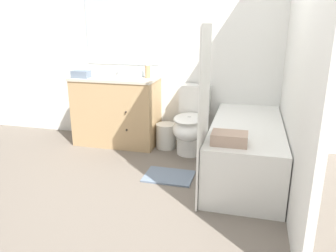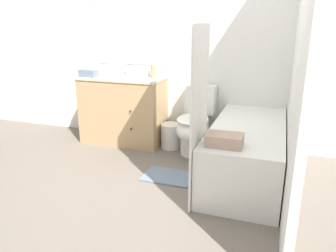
{
  "view_description": "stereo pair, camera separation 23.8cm",
  "coord_description": "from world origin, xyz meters",
  "px_view_note": "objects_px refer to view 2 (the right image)",
  "views": [
    {
      "loc": [
        0.87,
        -2.09,
        1.43
      ],
      "look_at": [
        0.13,
        0.79,
        0.49
      ],
      "focal_mm": 35.0,
      "sensor_mm": 36.0,
      "label": 1
    },
    {
      "loc": [
        1.1,
        -2.02,
        1.43
      ],
      "look_at": [
        0.13,
        0.79,
        0.49
      ],
      "focal_mm": 35.0,
      "sensor_mm": 36.0,
      "label": 2
    }
  ],
  "objects_px": {
    "bath_towel_folded": "(224,140)",
    "bathtub": "(247,151)",
    "toilet": "(195,125)",
    "wastebasket": "(171,136)",
    "sink_faucet": "(128,71)",
    "vanity_cabinet": "(124,109)",
    "hand_towel_folded": "(89,73)",
    "bath_mat": "(168,176)",
    "tissue_box": "(144,72)",
    "soap_dispenser": "(153,71)"
  },
  "relations": [
    {
      "from": "vanity_cabinet",
      "to": "hand_towel_folded",
      "type": "distance_m",
      "value": 0.59
    },
    {
      "from": "tissue_box",
      "to": "bath_towel_folded",
      "type": "relative_size",
      "value": 0.49
    },
    {
      "from": "bath_towel_folded",
      "to": "bathtub",
      "type": "bearing_deg",
      "value": 77.85
    },
    {
      "from": "soap_dispenser",
      "to": "toilet",
      "type": "bearing_deg",
      "value": -13.13
    },
    {
      "from": "toilet",
      "to": "hand_towel_folded",
      "type": "bearing_deg",
      "value": -177.9
    },
    {
      "from": "toilet",
      "to": "hand_towel_folded",
      "type": "xyz_separation_m",
      "value": [
        -1.3,
        -0.05,
        0.52
      ]
    },
    {
      "from": "vanity_cabinet",
      "to": "soap_dispenser",
      "type": "relative_size",
      "value": 5.8
    },
    {
      "from": "wastebasket",
      "to": "bath_mat",
      "type": "xyz_separation_m",
      "value": [
        0.23,
        -0.76,
        -0.14
      ]
    },
    {
      "from": "hand_towel_folded",
      "to": "vanity_cabinet",
      "type": "bearing_deg",
      "value": 23.29
    },
    {
      "from": "sink_faucet",
      "to": "hand_towel_folded",
      "type": "bearing_deg",
      "value": -137.52
    },
    {
      "from": "tissue_box",
      "to": "hand_towel_folded",
      "type": "xyz_separation_m",
      "value": [
        -0.61,
        -0.25,
        -0.0
      ]
    },
    {
      "from": "tissue_box",
      "to": "bath_mat",
      "type": "height_order",
      "value": "tissue_box"
    },
    {
      "from": "vanity_cabinet",
      "to": "toilet",
      "type": "xyz_separation_m",
      "value": [
        0.94,
        -0.11,
        -0.08
      ]
    },
    {
      "from": "toilet",
      "to": "bath_mat",
      "type": "relative_size",
      "value": 1.58
    },
    {
      "from": "bathtub",
      "to": "hand_towel_folded",
      "type": "relative_size",
      "value": 7.69
    },
    {
      "from": "sink_faucet",
      "to": "bath_towel_folded",
      "type": "xyz_separation_m",
      "value": [
        1.43,
        -1.29,
        -0.29
      ]
    },
    {
      "from": "toilet",
      "to": "bathtub",
      "type": "bearing_deg",
      "value": -33.78
    },
    {
      "from": "tissue_box",
      "to": "soap_dispenser",
      "type": "relative_size",
      "value": 0.8
    },
    {
      "from": "sink_faucet",
      "to": "bathtub",
      "type": "height_order",
      "value": "sink_faucet"
    },
    {
      "from": "toilet",
      "to": "bath_towel_folded",
      "type": "relative_size",
      "value": 2.65
    },
    {
      "from": "soap_dispenser",
      "to": "bath_towel_folded",
      "type": "height_order",
      "value": "soap_dispenser"
    },
    {
      "from": "bath_towel_folded",
      "to": "tissue_box",
      "type": "bearing_deg",
      "value": 134.3
    },
    {
      "from": "toilet",
      "to": "soap_dispenser",
      "type": "bearing_deg",
      "value": 166.87
    },
    {
      "from": "bathtub",
      "to": "bath_towel_folded",
      "type": "bearing_deg",
      "value": -102.15
    },
    {
      "from": "wastebasket",
      "to": "bathtub",
      "type": "bearing_deg",
      "value": -28.1
    },
    {
      "from": "bath_towel_folded",
      "to": "vanity_cabinet",
      "type": "bearing_deg",
      "value": 142.04
    },
    {
      "from": "bathtub",
      "to": "vanity_cabinet",
      "type": "bearing_deg",
      "value": 161.37
    },
    {
      "from": "wastebasket",
      "to": "soap_dispenser",
      "type": "relative_size",
      "value": 1.7
    },
    {
      "from": "toilet",
      "to": "bathtub",
      "type": "distance_m",
      "value": 0.76
    },
    {
      "from": "sink_faucet",
      "to": "toilet",
      "type": "height_order",
      "value": "sink_faucet"
    },
    {
      "from": "bathtub",
      "to": "hand_towel_folded",
      "type": "xyz_separation_m",
      "value": [
        -1.92,
        0.37,
        0.6
      ]
    },
    {
      "from": "sink_faucet",
      "to": "bath_towel_folded",
      "type": "height_order",
      "value": "sink_faucet"
    },
    {
      "from": "bathtub",
      "to": "soap_dispenser",
      "type": "height_order",
      "value": "soap_dispenser"
    },
    {
      "from": "vanity_cabinet",
      "to": "tissue_box",
      "type": "height_order",
      "value": "tissue_box"
    },
    {
      "from": "vanity_cabinet",
      "to": "bath_mat",
      "type": "relative_size",
      "value": 2.13
    },
    {
      "from": "sink_faucet",
      "to": "tissue_box",
      "type": "bearing_deg",
      "value": -17.73
    },
    {
      "from": "sink_faucet",
      "to": "hand_towel_folded",
      "type": "xyz_separation_m",
      "value": [
        -0.36,
        -0.33,
        0.01
      ]
    },
    {
      "from": "toilet",
      "to": "soap_dispenser",
      "type": "relative_size",
      "value": 4.31
    },
    {
      "from": "wastebasket",
      "to": "bath_mat",
      "type": "height_order",
      "value": "wastebasket"
    },
    {
      "from": "toilet",
      "to": "wastebasket",
      "type": "bearing_deg",
      "value": 165.35
    },
    {
      "from": "hand_towel_folded",
      "to": "bath_towel_folded",
      "type": "relative_size",
      "value": 0.72
    },
    {
      "from": "wastebasket",
      "to": "soap_dispenser",
      "type": "xyz_separation_m",
      "value": [
        -0.23,
        0.04,
        0.75
      ]
    },
    {
      "from": "bath_towel_folded",
      "to": "bath_mat",
      "type": "distance_m",
      "value": 0.87
    },
    {
      "from": "bathtub",
      "to": "wastebasket",
      "type": "distance_m",
      "value": 1.07
    },
    {
      "from": "vanity_cabinet",
      "to": "hand_towel_folded",
      "type": "xyz_separation_m",
      "value": [
        -0.36,
        -0.16,
        0.45
      ]
    },
    {
      "from": "wastebasket",
      "to": "bath_towel_folded",
      "type": "height_order",
      "value": "bath_towel_folded"
    },
    {
      "from": "vanity_cabinet",
      "to": "wastebasket",
      "type": "bearing_deg",
      "value": -2.47
    },
    {
      "from": "sink_faucet",
      "to": "vanity_cabinet",
      "type": "bearing_deg",
      "value": -90.0
    },
    {
      "from": "sink_faucet",
      "to": "tissue_box",
      "type": "height_order",
      "value": "sink_faucet"
    },
    {
      "from": "toilet",
      "to": "wastebasket",
      "type": "relative_size",
      "value": 2.54
    }
  ]
}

